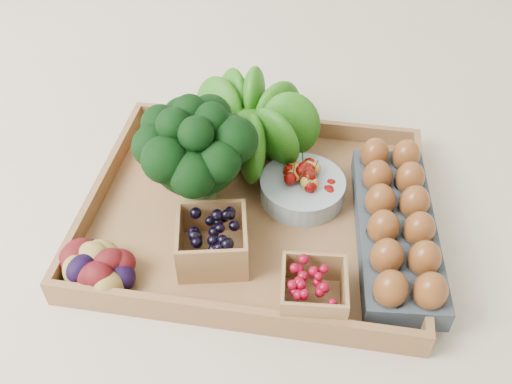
# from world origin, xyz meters

# --- Properties ---
(ground) EXTENTS (4.00, 4.00, 0.00)m
(ground) POSITION_xyz_m (0.00, 0.00, 0.00)
(ground) COLOR beige
(ground) RESTS_ON ground
(tray) EXTENTS (0.55, 0.45, 0.01)m
(tray) POSITION_xyz_m (0.00, 0.00, 0.01)
(tray) COLOR olive
(tray) RESTS_ON ground
(carrots) EXTENTS (0.18, 0.13, 0.04)m
(carrots) POSITION_xyz_m (-0.15, 0.05, 0.04)
(carrots) COLOR #E13B00
(carrots) RESTS_ON tray
(lettuce) EXTENTS (0.16, 0.16, 0.16)m
(lettuce) POSITION_xyz_m (-0.04, 0.14, 0.10)
(lettuce) COLOR #0F450A
(lettuce) RESTS_ON tray
(broccoli) EXTENTS (0.19, 0.19, 0.15)m
(broccoli) POSITION_xyz_m (-0.10, -0.00, 0.09)
(broccoli) COLOR black
(broccoli) RESTS_ON tray
(cherry_bowl) EXTENTS (0.14, 0.14, 0.04)m
(cherry_bowl) POSITION_xyz_m (0.07, 0.05, 0.03)
(cherry_bowl) COLOR #8C9EA5
(cherry_bowl) RESTS_ON tray
(egg_carton) EXTENTS (0.15, 0.35, 0.04)m
(egg_carton) POSITION_xyz_m (0.23, -0.02, 0.03)
(egg_carton) COLOR #363F45
(egg_carton) RESTS_ON tray
(potatoes) EXTENTS (0.13, 0.13, 0.07)m
(potatoes) POSITION_xyz_m (-0.21, -0.18, 0.05)
(potatoes) COLOR #430A0D
(potatoes) RESTS_ON tray
(punnet_blackberry) EXTENTS (0.13, 0.13, 0.07)m
(punnet_blackberry) POSITION_xyz_m (-0.05, -0.11, 0.05)
(punnet_blackberry) COLOR black
(punnet_blackberry) RESTS_ON tray
(punnet_raspberry) EXTENTS (0.10, 0.10, 0.06)m
(punnet_raspberry) POSITION_xyz_m (0.11, -0.17, 0.05)
(punnet_raspberry) COLOR maroon
(punnet_raspberry) RESTS_ON tray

